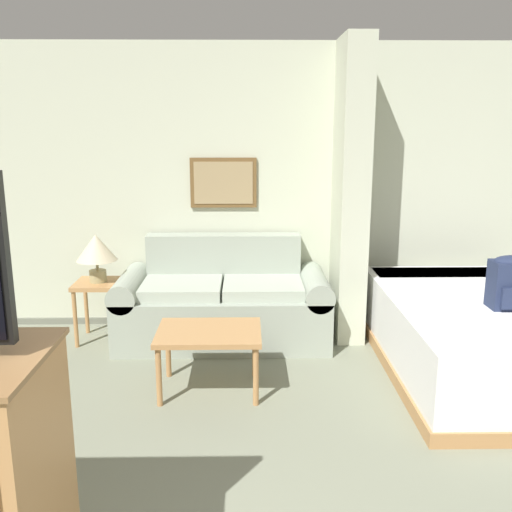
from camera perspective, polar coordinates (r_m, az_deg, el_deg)
The scene contains 8 objects.
wall_back at distance 5.35m, azimuth -1.52°, elevation 6.73°, with size 6.93×0.16×2.60m.
wall_partition_pillar at distance 5.07m, azimuth 9.41°, elevation 6.27°, with size 0.24×0.61×2.60m.
couch at distance 5.08m, azimuth -3.31°, elevation -4.75°, with size 1.86×0.84×0.90m.
coffee_table at distance 4.11m, azimuth -4.71°, elevation -8.12°, with size 0.74×0.55×0.46m.
side_table at distance 5.21m, azimuth -15.42°, elevation -3.57°, with size 0.40×0.40×0.54m.
table_lamp at distance 5.11m, azimuth -15.68°, elevation 0.63°, with size 0.35×0.35×0.42m.
bed at distance 4.79m, azimuth 21.63°, elevation -7.33°, with size 1.48×2.18×0.58m.
backpack at distance 4.51m, azimuth 24.21°, elevation -2.33°, with size 0.30×0.22×0.39m.
Camera 1 is at (0.05, -1.11, 1.89)m, focal length 40.00 mm.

